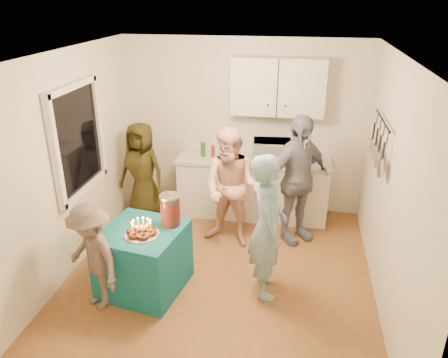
% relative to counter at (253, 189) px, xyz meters
% --- Properties ---
extents(floor, '(4.00, 4.00, 0.00)m').
position_rel_counter_xyz_m(floor, '(-0.20, -1.70, -0.43)').
color(floor, brown).
rests_on(floor, ground).
extents(ceiling, '(4.00, 4.00, 0.00)m').
position_rel_counter_xyz_m(ceiling, '(-0.20, -1.70, 2.17)').
color(ceiling, white).
rests_on(ceiling, floor).
extents(back_wall, '(3.60, 3.60, 0.00)m').
position_rel_counter_xyz_m(back_wall, '(-0.20, 0.30, 0.87)').
color(back_wall, silver).
rests_on(back_wall, floor).
extents(left_wall, '(4.00, 4.00, 0.00)m').
position_rel_counter_xyz_m(left_wall, '(-2.00, -1.70, 0.87)').
color(left_wall, silver).
rests_on(left_wall, floor).
extents(right_wall, '(4.00, 4.00, 0.00)m').
position_rel_counter_xyz_m(right_wall, '(1.60, -1.70, 0.87)').
color(right_wall, silver).
rests_on(right_wall, floor).
extents(window_night, '(0.04, 1.00, 1.20)m').
position_rel_counter_xyz_m(window_night, '(-1.97, -1.40, 1.12)').
color(window_night, black).
rests_on(window_night, left_wall).
extents(counter, '(2.20, 0.58, 0.86)m').
position_rel_counter_xyz_m(counter, '(0.00, 0.00, 0.00)').
color(counter, white).
rests_on(counter, floor).
extents(countertop, '(2.24, 0.62, 0.05)m').
position_rel_counter_xyz_m(countertop, '(0.00, -0.00, 0.46)').
color(countertop, beige).
rests_on(countertop, counter).
extents(upper_cabinet, '(1.30, 0.30, 0.80)m').
position_rel_counter_xyz_m(upper_cabinet, '(0.30, 0.15, 1.52)').
color(upper_cabinet, white).
rests_on(upper_cabinet, back_wall).
extents(pot_rack, '(0.12, 1.00, 0.60)m').
position_rel_counter_xyz_m(pot_rack, '(1.52, -1.00, 1.17)').
color(pot_rack, black).
rests_on(pot_rack, right_wall).
extents(microwave, '(0.57, 0.41, 0.30)m').
position_rel_counter_xyz_m(microwave, '(0.26, 0.00, 0.63)').
color(microwave, white).
rests_on(microwave, countertop).
extents(party_table, '(0.98, 0.98, 0.76)m').
position_rel_counter_xyz_m(party_table, '(-1.01, -2.01, -0.05)').
color(party_table, '#105F6F').
rests_on(party_table, floor).
extents(donut_cake, '(0.38, 0.38, 0.18)m').
position_rel_counter_xyz_m(donut_cake, '(-0.96, -2.11, 0.42)').
color(donut_cake, '#381C0C').
rests_on(donut_cake, party_table).
extents(punch_jar, '(0.22, 0.22, 0.34)m').
position_rel_counter_xyz_m(punch_jar, '(-0.72, -1.83, 0.50)').
color(punch_jar, '#B31D0E').
rests_on(punch_jar, party_table).
extents(man_birthday, '(0.53, 0.68, 1.67)m').
position_rel_counter_xyz_m(man_birthday, '(0.36, -1.83, 0.40)').
color(man_birthday, '#7CA5B5').
rests_on(man_birthday, floor).
extents(woman_back_left, '(0.81, 0.62, 1.47)m').
position_rel_counter_xyz_m(woman_back_left, '(-1.60, -0.34, 0.31)').
color(woman_back_left, '#4D4516').
rests_on(woman_back_left, floor).
extents(woman_back_center, '(0.92, 0.79, 1.62)m').
position_rel_counter_xyz_m(woman_back_center, '(-0.18, -0.87, 0.38)').
color(woman_back_center, '#FF9685').
rests_on(woman_back_center, floor).
extents(woman_back_right, '(1.07, 1.01, 1.77)m').
position_rel_counter_xyz_m(woman_back_right, '(0.64, -0.61, 0.45)').
color(woman_back_right, '#0F1434').
rests_on(woman_back_right, floor).
extents(child_near_left, '(0.91, 0.81, 1.22)m').
position_rel_counter_xyz_m(child_near_left, '(-1.42, -2.40, 0.18)').
color(child_near_left, '#594C47').
rests_on(child_near_left, floor).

